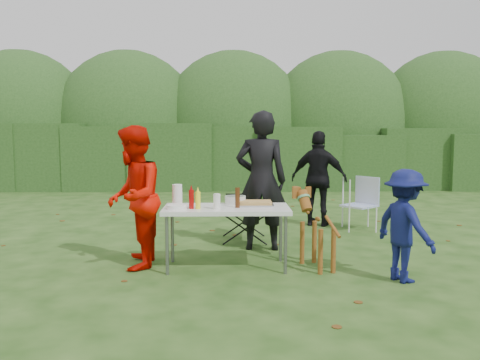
{
  "coord_description": "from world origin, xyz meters",
  "views": [
    {
      "loc": [
        -0.15,
        -5.88,
        1.69
      ],
      "look_at": [
        -0.01,
        0.73,
        1.0
      ],
      "focal_mm": 38.0,
      "sensor_mm": 36.0,
      "label": 1
    }
  ],
  "objects_px": {
    "person_black_puffy": "(319,179)",
    "camping_chair": "(244,206)",
    "ketchup_bottle": "(191,199)",
    "mustard_bottle": "(198,200)",
    "child": "(405,226)",
    "lawn_chair": "(359,203)",
    "dog": "(318,231)",
    "paper_towel_roll": "(177,195)",
    "person_cook": "(261,181)",
    "folding_table": "(226,212)",
    "person_red_jacket": "(134,197)",
    "beer_bottle": "(237,198)"
  },
  "relations": [
    {
      "from": "dog",
      "to": "ketchup_bottle",
      "type": "height_order",
      "value": "ketchup_bottle"
    },
    {
      "from": "ketchup_bottle",
      "to": "dog",
      "type": "bearing_deg",
      "value": 2.12
    },
    {
      "from": "person_black_puffy",
      "to": "camping_chair",
      "type": "distance_m",
      "value": 1.77
    },
    {
      "from": "lawn_chair",
      "to": "ketchup_bottle",
      "type": "height_order",
      "value": "ketchup_bottle"
    },
    {
      "from": "person_red_jacket",
      "to": "camping_chair",
      "type": "bearing_deg",
      "value": 131.71
    },
    {
      "from": "paper_towel_roll",
      "to": "lawn_chair",
      "type": "bearing_deg",
      "value": 37.35
    },
    {
      "from": "mustard_bottle",
      "to": "paper_towel_roll",
      "type": "distance_m",
      "value": 0.35
    },
    {
      "from": "folding_table",
      "to": "person_black_puffy",
      "type": "relative_size",
      "value": 0.92
    },
    {
      "from": "paper_towel_roll",
      "to": "ketchup_bottle",
      "type": "bearing_deg",
      "value": -49.63
    },
    {
      "from": "paper_towel_roll",
      "to": "folding_table",
      "type": "bearing_deg",
      "value": -11.35
    },
    {
      "from": "person_cook",
      "to": "camping_chair",
      "type": "height_order",
      "value": "person_cook"
    },
    {
      "from": "folding_table",
      "to": "person_black_puffy",
      "type": "xyz_separation_m",
      "value": [
        1.57,
        2.6,
        0.13
      ]
    },
    {
      "from": "camping_chair",
      "to": "lawn_chair",
      "type": "bearing_deg",
      "value": -155.39
    },
    {
      "from": "person_red_jacket",
      "to": "lawn_chair",
      "type": "bearing_deg",
      "value": 119.85
    },
    {
      "from": "folding_table",
      "to": "person_black_puffy",
      "type": "distance_m",
      "value": 3.04
    },
    {
      "from": "folding_table",
      "to": "person_cook",
      "type": "distance_m",
      "value": 1.08
    },
    {
      "from": "person_red_jacket",
      "to": "person_cook",
      "type": "bearing_deg",
      "value": 115.4
    },
    {
      "from": "beer_bottle",
      "to": "lawn_chair",
      "type": "bearing_deg",
      "value": 48.03
    },
    {
      "from": "beer_bottle",
      "to": "paper_towel_roll",
      "type": "height_order",
      "value": "paper_towel_roll"
    },
    {
      "from": "folding_table",
      "to": "child",
      "type": "distance_m",
      "value": 2.04
    },
    {
      "from": "ketchup_bottle",
      "to": "beer_bottle",
      "type": "bearing_deg",
      "value": 6.39
    },
    {
      "from": "lawn_chair",
      "to": "mustard_bottle",
      "type": "xyz_separation_m",
      "value": [
        -2.51,
        -2.35,
        0.4
      ]
    },
    {
      "from": "person_cook",
      "to": "person_red_jacket",
      "type": "distance_m",
      "value": 1.82
    },
    {
      "from": "person_black_puffy",
      "to": "lawn_chair",
      "type": "relative_size",
      "value": 1.86
    },
    {
      "from": "dog",
      "to": "paper_towel_roll",
      "type": "bearing_deg",
      "value": 66.79
    },
    {
      "from": "person_black_puffy",
      "to": "child",
      "type": "distance_m",
      "value": 3.2
    },
    {
      "from": "mustard_bottle",
      "to": "paper_towel_roll",
      "type": "bearing_deg",
      "value": 138.62
    },
    {
      "from": "camping_chair",
      "to": "ketchup_bottle",
      "type": "relative_size",
      "value": 4.83
    },
    {
      "from": "person_cook",
      "to": "person_red_jacket",
      "type": "xyz_separation_m",
      "value": [
        -1.59,
        -0.89,
        -0.1
      ]
    },
    {
      "from": "folding_table",
      "to": "mustard_bottle",
      "type": "height_order",
      "value": "mustard_bottle"
    },
    {
      "from": "person_red_jacket",
      "to": "paper_towel_roll",
      "type": "height_order",
      "value": "person_red_jacket"
    },
    {
      "from": "camping_chair",
      "to": "beer_bottle",
      "type": "height_order",
      "value": "camping_chair"
    },
    {
      "from": "dog",
      "to": "ketchup_bottle",
      "type": "relative_size",
      "value": 4.36
    },
    {
      "from": "folding_table",
      "to": "lawn_chair",
      "type": "xyz_separation_m",
      "value": [
        2.18,
        2.24,
        -0.25
      ]
    },
    {
      "from": "person_cook",
      "to": "paper_towel_roll",
      "type": "relative_size",
      "value": 7.36
    },
    {
      "from": "person_red_jacket",
      "to": "lawn_chair",
      "type": "relative_size",
      "value": 1.95
    },
    {
      "from": "person_cook",
      "to": "ketchup_bottle",
      "type": "distance_m",
      "value": 1.36
    },
    {
      "from": "ketchup_bottle",
      "to": "child",
      "type": "bearing_deg",
      "value": -11.26
    },
    {
      "from": "beer_bottle",
      "to": "person_black_puffy",
      "type": "bearing_deg",
      "value": 61.4
    },
    {
      "from": "ketchup_bottle",
      "to": "mustard_bottle",
      "type": "bearing_deg",
      "value": -9.61
    },
    {
      "from": "person_cook",
      "to": "person_black_puffy",
      "type": "xyz_separation_m",
      "value": [
        1.09,
        1.66,
        -0.14
      ]
    },
    {
      "from": "person_black_puffy",
      "to": "mustard_bottle",
      "type": "height_order",
      "value": "person_black_puffy"
    },
    {
      "from": "person_black_puffy",
      "to": "dog",
      "type": "height_order",
      "value": "person_black_puffy"
    },
    {
      "from": "folding_table",
      "to": "dog",
      "type": "distance_m",
      "value": 1.11
    },
    {
      "from": "child",
      "to": "lawn_chair",
      "type": "xyz_separation_m",
      "value": [
        0.22,
        2.81,
        -0.18
      ]
    },
    {
      "from": "person_cook",
      "to": "beer_bottle",
      "type": "relative_size",
      "value": 7.98
    },
    {
      "from": "dog",
      "to": "paper_towel_roll",
      "type": "xyz_separation_m",
      "value": [
        -1.69,
        0.16,
        0.41
      ]
    },
    {
      "from": "person_black_puffy",
      "to": "child",
      "type": "relative_size",
      "value": 1.31
    },
    {
      "from": "person_cook",
      "to": "mustard_bottle",
      "type": "height_order",
      "value": "person_cook"
    },
    {
      "from": "person_black_puffy",
      "to": "dog",
      "type": "bearing_deg",
      "value": 102.03
    }
  ]
}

